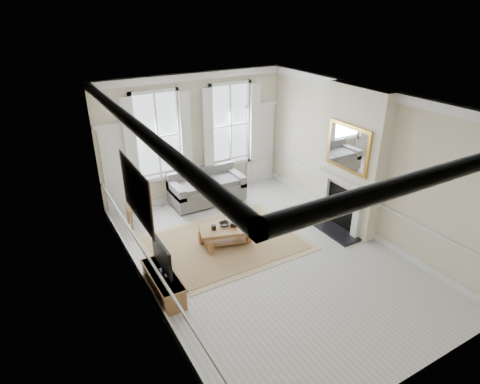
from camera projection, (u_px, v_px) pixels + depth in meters
floor at (267, 257)px, 8.67m from camera, size 7.20×7.20×0.00m
ceiling at (273, 100)px, 7.20m from camera, size 7.20×7.20×0.00m
back_wall at (195, 137)px, 10.74m from camera, size 5.20×0.00×5.20m
left_wall at (141, 218)px, 6.76m from camera, size 0.00×7.20×7.20m
right_wall at (365, 162)px, 9.10m from camera, size 0.00×7.20×7.20m
window_left at (157, 137)px, 10.15m from camera, size 1.26×0.20×2.20m
window_right at (230, 125)px, 11.09m from camera, size 1.26×0.20×2.20m
door_left at (122, 171)px, 10.03m from camera, size 0.90×0.08×2.30m
door_right at (260, 145)px, 11.87m from camera, size 0.90×0.08×2.30m
painting at (136, 192)px, 6.86m from camera, size 0.05×1.66×1.06m
chimney_breast at (353, 161)px, 9.18m from camera, size 0.35×1.70×3.38m
hearth at (331, 228)px, 9.71m from camera, size 0.55×1.50×0.05m
fireplace at (341, 201)px, 9.50m from camera, size 0.21×1.45×1.33m
mirror at (348, 148)px, 8.93m from camera, size 0.06×1.26×1.06m
sofa at (206, 189)px, 10.96m from camera, size 1.97×0.96×0.89m
side_table at (136, 211)px, 9.76m from camera, size 0.45×0.45×0.50m
rug at (225, 243)px, 9.16m from camera, size 3.50×2.60×0.02m
coffee_table at (225, 231)px, 9.02m from camera, size 1.26×0.95×0.42m
ceramic_pot_a at (214, 227)px, 8.89m from camera, size 0.11×0.11×0.11m
ceramic_pot_b at (234, 224)px, 9.01m from camera, size 0.15×0.15×0.11m
bowl at (225, 224)px, 9.07m from camera, size 0.26×0.26×0.06m
tv_stand at (164, 284)px, 7.50m from camera, size 0.41×1.27×0.45m
tv at (162, 256)px, 7.25m from camera, size 0.08×0.90×0.68m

